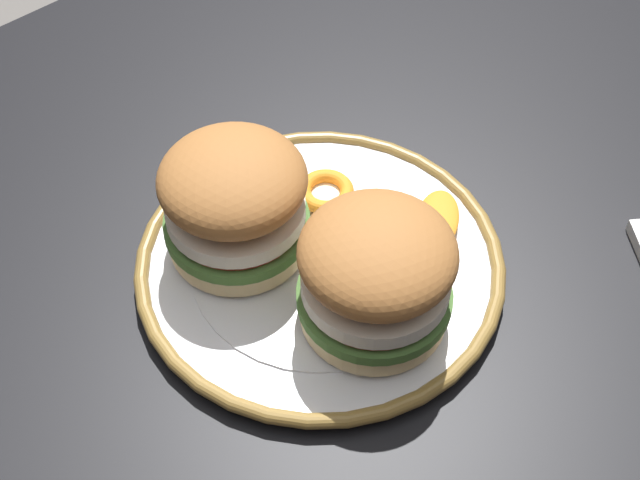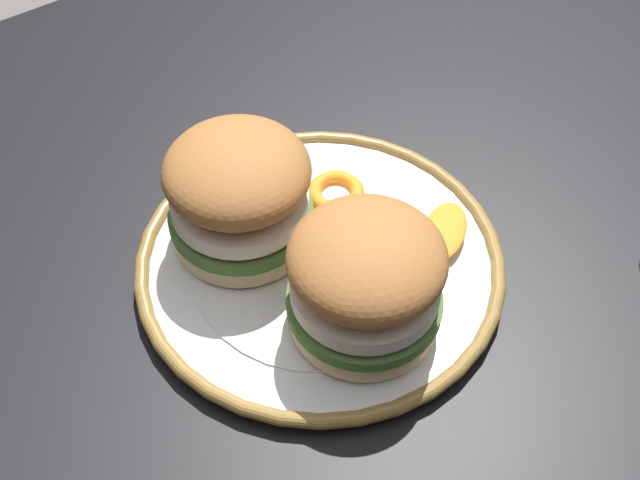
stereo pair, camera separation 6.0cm
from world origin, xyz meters
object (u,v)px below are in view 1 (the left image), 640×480
Objects in this scene: sandwich_half_right at (234,200)px; sandwich_half_left at (376,274)px; dining_table at (235,342)px; dinner_plate at (320,264)px.

sandwich_half_left is at bearing 104.89° from sandwich_half_right.
dining_table is 9.35× the size of sandwich_half_right.
sandwich_half_left is at bearing 85.12° from dinner_plate.
sandwich_half_left is at bearing 115.81° from dining_table.
dining_table is 4.90× the size of dinner_plate.
dining_table is at bearing -37.26° from dinner_plate.
sandwich_half_left reaches higher than dinner_plate.
dinner_plate is 0.09m from sandwich_half_left.
dining_table is 0.17m from sandwich_half_right.
sandwich_half_right reaches higher than dinner_plate.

